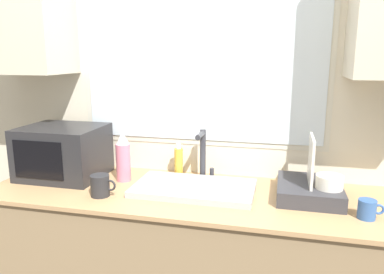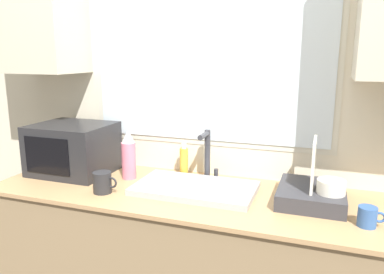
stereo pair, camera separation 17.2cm
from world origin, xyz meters
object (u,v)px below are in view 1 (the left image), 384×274
object	(u,v)px
spray_bottle	(123,157)
mug_near_sink	(100,186)
faucet	(203,152)
microwave	(63,152)
dish_rack	(311,187)
soap_bottle	(179,161)

from	to	relation	value
spray_bottle	mug_near_sink	bearing A→B (deg)	-93.61
faucet	microwave	xyz separation A→B (m)	(-0.75, -0.13, -0.01)
dish_rack	faucet	bearing A→B (deg)	165.14
faucet	dish_rack	world-z (taller)	dish_rack
microwave	spray_bottle	distance (m)	0.34
spray_bottle	mug_near_sink	size ratio (longest dim) A/B	2.15
dish_rack	spray_bottle	world-z (taller)	dish_rack
microwave	mug_near_sink	xyz separation A→B (m)	(0.33, -0.22, -0.09)
microwave	soap_bottle	world-z (taller)	microwave
faucet	mug_near_sink	size ratio (longest dim) A/B	2.15
spray_bottle	dish_rack	bearing A→B (deg)	-1.57
faucet	spray_bottle	xyz separation A→B (m)	(-0.40, -0.12, -0.02)
microwave	soap_bottle	bearing A→B (deg)	14.14
microwave	dish_rack	distance (m)	1.29
faucet	mug_near_sink	xyz separation A→B (m)	(-0.42, -0.35, -0.10)
faucet	soap_bottle	xyz separation A→B (m)	(-0.14, 0.02, -0.07)
spray_bottle	soap_bottle	world-z (taller)	spray_bottle
spray_bottle	mug_near_sink	world-z (taller)	spray_bottle
faucet	mug_near_sink	world-z (taller)	faucet
dish_rack	soap_bottle	distance (m)	0.70
microwave	soap_bottle	distance (m)	0.63
microwave	mug_near_sink	world-z (taller)	microwave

